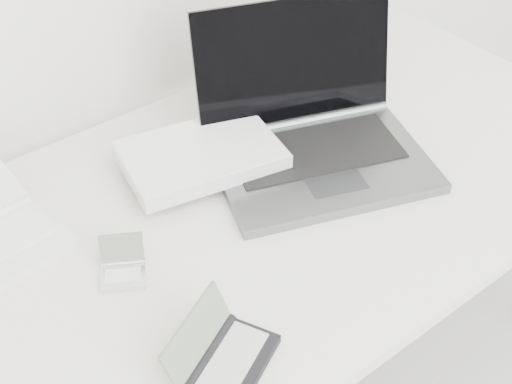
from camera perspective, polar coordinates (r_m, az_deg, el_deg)
desk at (r=1.38m, az=-0.06°, el=-2.00°), size 1.60×0.80×0.73m
laptop_large at (r=1.42m, az=1.68°, el=4.06°), size 0.62×0.48×0.28m
pda_silver at (r=1.22m, az=-10.60°, el=-6.09°), size 0.11×0.11×0.06m
palmtop_charcoal at (r=1.08m, az=-2.66°, el=-13.21°), size 0.19×0.18×0.08m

